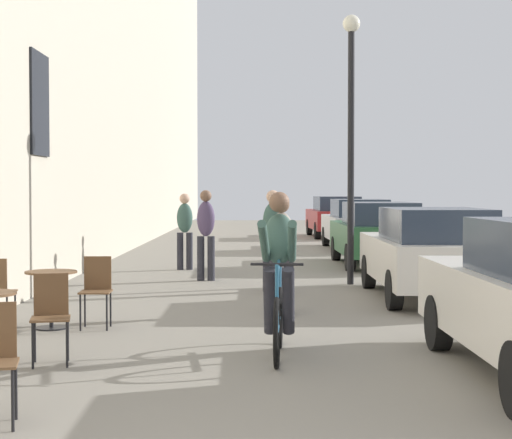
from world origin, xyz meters
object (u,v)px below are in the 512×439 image
(cyclist_on_bicycle, at_px, (281,277))
(pedestrian_furthest, at_px, (187,227))
(parked_car_second, at_px, (432,252))
(pedestrian_near, at_px, (283,248))
(cafe_table_far, at_px, (53,287))
(cafe_chair_far_toward_street, at_px, (99,287))
(pedestrian_far, at_px, (208,230))
(pedestrian_mid, at_px, (275,234))
(parked_car_third, at_px, (379,233))
(parked_car_fifth, at_px, (337,216))
(street_lamp, at_px, (353,114))
(parked_car_fourth, at_px, (359,223))
(cafe_chair_mid_toward_street, at_px, (53,312))

(cyclist_on_bicycle, xyz_separation_m, pedestrian_furthest, (-1.78, 9.28, 0.12))
(parked_car_second, bearing_deg, pedestrian_near, -147.52)
(cafe_table_far, bearing_deg, pedestrian_furthest, 82.52)
(cafe_chair_far_toward_street, bearing_deg, pedestrian_far, 79.13)
(pedestrian_mid, xyz_separation_m, pedestrian_far, (-1.24, 1.70, -0.00))
(cyclist_on_bicycle, height_order, pedestrian_mid, pedestrian_mid)
(cyclist_on_bicycle, height_order, parked_car_third, cyclist_on_bicycle)
(parked_car_fifth, bearing_deg, street_lamp, -94.36)
(cafe_table_far, relative_size, cyclist_on_bicycle, 0.41)
(cyclist_on_bicycle, height_order, street_lamp, street_lamp)
(pedestrian_furthest, distance_m, street_lamp, 4.82)
(cafe_table_far, relative_size, cafe_chair_far_toward_street, 0.81)
(pedestrian_far, xyz_separation_m, pedestrian_furthest, (-0.59, 2.17, -0.04))
(pedestrian_mid, height_order, parked_car_third, pedestrian_mid)
(pedestrian_near, xyz_separation_m, street_lamp, (1.37, 3.58, 2.19))
(pedestrian_mid, bearing_deg, pedestrian_far, 126.03)
(cafe_chair_far_toward_street, xyz_separation_m, cyclist_on_bicycle, (2.24, -1.67, 0.29))
(pedestrian_near, bearing_deg, cafe_chair_far_toward_street, -152.45)
(cafe_chair_far_toward_street, height_order, parked_car_fifth, parked_car_fifth)
(parked_car_fifth, bearing_deg, cafe_table_far, -105.14)
(pedestrian_furthest, relative_size, parked_car_third, 0.40)
(cyclist_on_bicycle, xyz_separation_m, street_lamp, (1.49, 6.48, 2.30))
(pedestrian_furthest, bearing_deg, parked_car_second, -48.53)
(cafe_chair_far_toward_street, height_order, parked_car_third, parked_car_third)
(pedestrian_near, xyz_separation_m, parked_car_second, (2.39, 1.52, -0.17))
(pedestrian_mid, relative_size, pedestrian_furthest, 1.05)
(street_lamp, xyz_separation_m, parked_car_third, (1.02, 3.73, -2.36))
(parked_car_fourth, relative_size, parked_car_fifth, 0.97)
(pedestrian_mid, xyz_separation_m, parked_car_second, (2.47, -0.99, -0.22))
(pedestrian_far, bearing_deg, cafe_chair_mid_toward_street, -98.15)
(cafe_chair_mid_toward_street, distance_m, parked_car_third, 11.73)
(cyclist_on_bicycle, height_order, parked_car_fifth, cyclist_on_bicycle)
(pedestrian_mid, distance_m, street_lamp, 2.79)
(pedestrian_furthest, height_order, parked_car_second, pedestrian_furthest)
(street_lamp, height_order, parked_car_third, street_lamp)
(pedestrian_mid, bearing_deg, parked_car_third, 62.80)
(cafe_chair_mid_toward_street, bearing_deg, cafe_table_far, 103.67)
(pedestrian_furthest, bearing_deg, street_lamp, -40.53)
(cafe_table_far, bearing_deg, parked_car_fifth, 74.86)
(parked_car_second, bearing_deg, pedestrian_furthest, 131.47)
(parked_car_third, height_order, parked_car_fourth, parked_car_fourth)
(pedestrian_mid, height_order, parked_car_second, pedestrian_mid)
(parked_car_second, bearing_deg, pedestrian_far, 144.01)
(pedestrian_mid, height_order, parked_car_fourth, pedestrian_mid)
(parked_car_third, bearing_deg, cafe_table_far, -121.60)
(pedestrian_furthest, bearing_deg, parked_car_third, 12.26)
(pedestrian_furthest, xyz_separation_m, parked_car_third, (4.29, 0.93, -0.18))
(cafe_chair_mid_toward_street, distance_m, pedestrian_mid, 6.36)
(parked_car_second, xyz_separation_m, parked_car_third, (0.00, 5.79, 0.00))
(parked_car_fifth, bearing_deg, pedestrian_far, -104.76)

